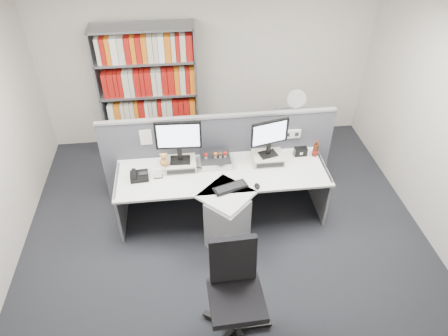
{
  "coord_description": "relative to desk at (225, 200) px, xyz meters",
  "views": [
    {
      "loc": [
        -0.44,
        -3.11,
        3.9
      ],
      "look_at": [
        0.0,
        0.65,
        0.92
      ],
      "focal_mm": 33.16,
      "sensor_mm": 36.0,
      "label": 1
    }
  ],
  "objects": [
    {
      "name": "office_chair",
      "position": [
        -0.06,
        -1.37,
        0.12
      ],
      "size": [
        0.69,
        0.72,
        1.08
      ],
      "color": "silver",
      "rests_on": "ground"
    },
    {
      "name": "monitor_riser_right",
      "position": [
        0.6,
        0.38,
        0.31
      ],
      "size": [
        0.38,
        0.31,
        0.1
      ],
      "color": "beige",
      "rests_on": "desk"
    },
    {
      "name": "speaker",
      "position": [
        1.04,
        0.46,
        0.32
      ],
      "size": [
        0.16,
        0.09,
        0.11
      ],
      "primitive_type": "cube",
      "color": "black",
      "rests_on": "desk"
    },
    {
      "name": "cola_bottle",
      "position": [
        1.22,
        0.43,
        0.35
      ],
      "size": [
        0.07,
        0.07,
        0.23
      ],
      "color": "#3F190A",
      "rests_on": "desk"
    },
    {
      "name": "monitor_right",
      "position": [
        0.6,
        0.38,
        0.66
      ],
      "size": [
        0.48,
        0.2,
        0.49
      ],
      "color": "black",
      "rests_on": "monitor_riser_right"
    },
    {
      "name": "partition",
      "position": [
        0.0,
        0.65,
        0.19
      ],
      "size": [
        3.0,
        0.08,
        1.27
      ],
      "color": "#50515B",
      "rests_on": "ground"
    },
    {
      "name": "desk",
      "position": [
        0.0,
        0.0,
        0.0
      ],
      "size": [
        2.6,
        1.2,
        0.72
      ],
      "color": "white",
      "rests_on": "ground"
    },
    {
      "name": "mouse",
      "position": [
        0.37,
        -0.1,
        0.28
      ],
      "size": [
        0.07,
        0.1,
        0.04
      ],
      "primitive_type": "ellipsoid",
      "color": "black",
      "rests_on": "desk"
    },
    {
      "name": "room_shell",
      "position": [
        0.0,
        -0.6,
        1.33
      ],
      "size": [
        5.04,
        5.54,
        2.72
      ],
      "color": "beige",
      "rests_on": "ground"
    },
    {
      "name": "monitor_left",
      "position": [
        -0.5,
        0.38,
        0.7
      ],
      "size": [
        0.55,
        0.19,
        0.56
      ],
      "color": "black",
      "rests_on": "monitor_riser_left"
    },
    {
      "name": "desktop_pc",
      "position": [
        -0.07,
        0.42,
        0.31
      ],
      "size": [
        0.37,
        0.33,
        0.1
      ],
      "color": "black",
      "rests_on": "desk"
    },
    {
      "name": "desk_calendar",
      "position": [
        -0.78,
        0.22,
        0.32
      ],
      "size": [
        0.1,
        0.08,
        0.12
      ],
      "color": "black",
      "rests_on": "desk"
    },
    {
      "name": "filing_cabinet",
      "position": [
        1.2,
        1.4,
        -0.11
      ],
      "size": [
        0.45,
        0.61,
        0.7
      ],
      "color": "gray",
      "rests_on": "ground"
    },
    {
      "name": "shelving_unit",
      "position": [
        -0.9,
        1.85,
        0.52
      ],
      "size": [
        1.41,
        0.4,
        2.0
      ],
      "color": "gray",
      "rests_on": "ground"
    },
    {
      "name": "desk_fan",
      "position": [
        1.2,
        1.4,
        0.53
      ],
      "size": [
        0.28,
        0.16,
        0.46
      ],
      "color": "white",
      "rests_on": "filing_cabinet"
    },
    {
      "name": "monitor_riser_left",
      "position": [
        -0.5,
        0.38,
        0.31
      ],
      "size": [
        0.38,
        0.31,
        0.1
      ],
      "color": "beige",
      "rests_on": "desk"
    },
    {
      "name": "keyboard",
      "position": [
        0.06,
        -0.09,
        0.28
      ],
      "size": [
        0.43,
        0.28,
        0.03
      ],
      "color": "black",
      "rests_on": "desk"
    },
    {
      "name": "desk_phone",
      "position": [
        -1.01,
        0.23,
        0.3
      ],
      "size": [
        0.23,
        0.21,
        0.09
      ],
      "color": "black",
      "rests_on": "desk"
    },
    {
      "name": "plush_toy",
      "position": [
        -0.7,
        0.31,
        0.44
      ],
      "size": [
        0.11,
        0.11,
        0.18
      ],
      "color": "#BE853F",
      "rests_on": "monitor_riser_left"
    },
    {
      "name": "ground",
      "position": [
        0.0,
        -0.6,
        -0.46
      ],
      "size": [
        5.5,
        5.5,
        0.0
      ],
      "primitive_type": "plane",
      "color": "#26272C",
      "rests_on": "ground"
    },
    {
      "name": "figurines",
      "position": [
        -0.05,
        0.4,
        0.41
      ],
      "size": [
        0.29,
        0.05,
        0.09
      ],
      "color": "beige",
      "rests_on": "desktop_pc"
    }
  ]
}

